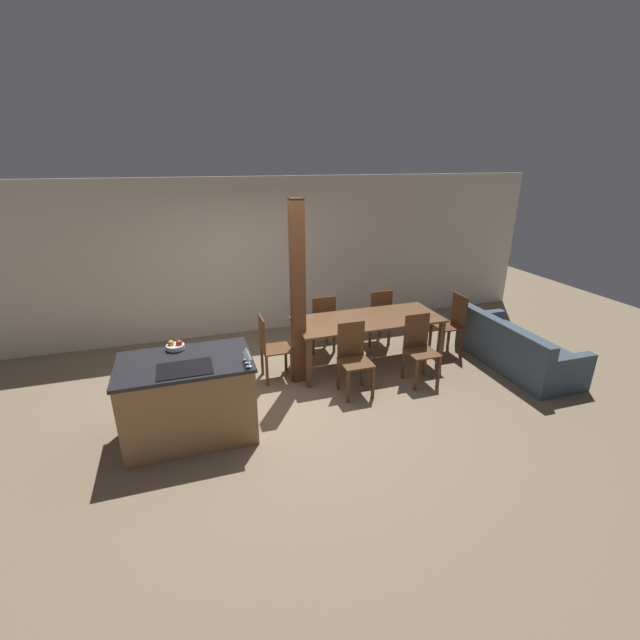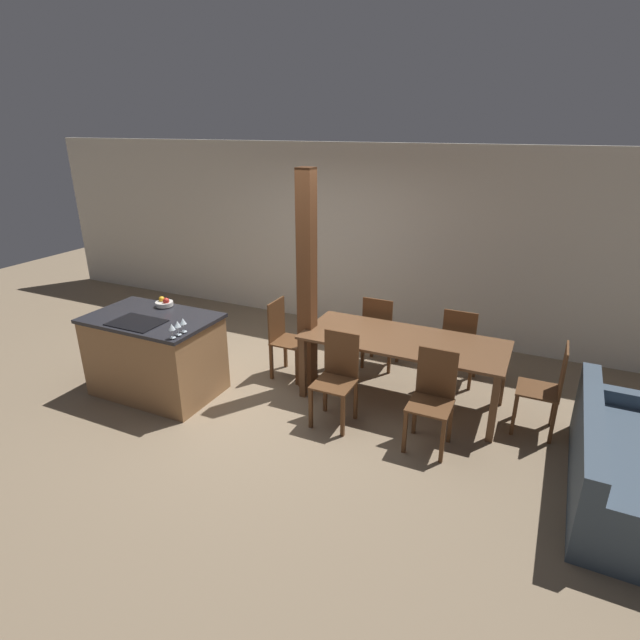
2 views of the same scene
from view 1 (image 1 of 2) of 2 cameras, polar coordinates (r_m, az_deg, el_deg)
ground_plane at (r=5.82m, az=-5.09°, el=-10.11°), size 16.00×16.00×0.00m
wall_back at (r=7.61m, az=-9.76°, el=8.15°), size 11.20×0.08×2.70m
kitchen_island at (r=5.08m, az=-17.07°, el=-9.91°), size 1.43×0.91×0.95m
fruit_bowl at (r=5.14m, az=-18.73°, el=-3.29°), size 0.20×0.20×0.11m
wine_glass_near at (r=4.50m, az=-9.54°, el=-4.87°), size 0.07×0.07×0.15m
wine_glass_middle at (r=4.58m, az=-9.71°, el=-4.42°), size 0.07×0.07×0.15m
wine_glass_far at (r=4.65m, az=-9.88°, el=-4.00°), size 0.07×0.07×0.15m
dining_table at (r=6.39m, az=6.37°, el=-0.52°), size 2.20×0.90×0.76m
dining_chair_near_left at (r=5.71m, az=4.52°, el=-4.97°), size 0.40×0.40×0.97m
dining_chair_near_right at (r=6.13m, az=13.12°, el=-3.60°), size 0.40×0.40×0.97m
dining_chair_far_left at (r=6.87m, az=0.25°, el=-0.30°), size 0.40×0.40×0.97m
dining_chair_far_right at (r=7.22m, az=7.72°, el=0.58°), size 0.40×0.40×0.97m
dining_chair_head_end at (r=6.04m, az=-6.60°, el=-3.55°), size 0.40×0.40×0.97m
dining_chair_foot_end at (r=7.16m, az=17.15°, el=-0.38°), size 0.40×0.40×0.97m
couch at (r=7.13m, az=24.55°, el=-3.66°), size 0.86×1.94×0.74m
timber_post at (r=5.72m, az=-2.98°, el=3.27°), size 0.17×0.17×2.52m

